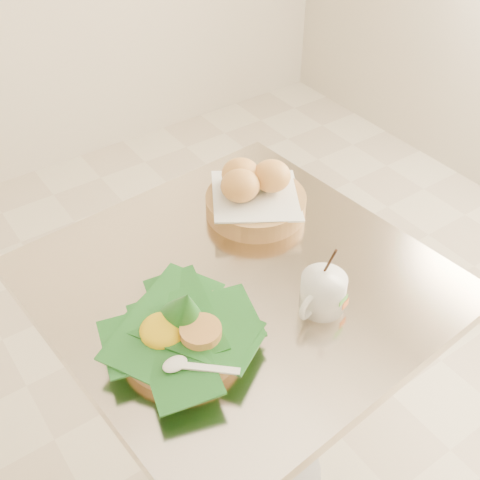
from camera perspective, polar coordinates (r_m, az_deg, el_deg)
cafe_table at (r=1.31m, az=-0.07°, el=-10.48°), size 0.75×0.75×0.75m
rice_basket at (r=1.02m, az=-5.60°, el=-8.48°), size 0.26×0.27×0.13m
bread_basket at (r=1.28m, az=1.32°, el=4.37°), size 0.25×0.25×0.11m
coffee_mug at (r=1.08m, az=7.81°, el=-4.95°), size 0.11×0.09×0.14m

